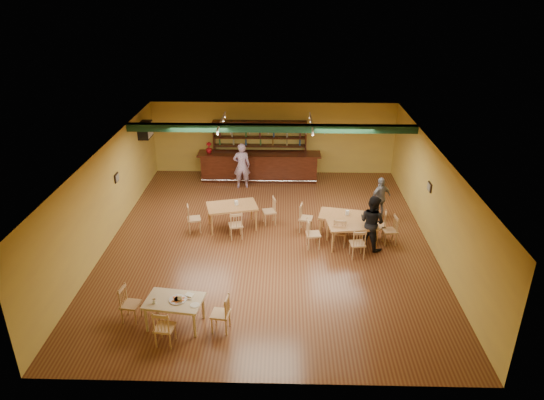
{
  "coord_description": "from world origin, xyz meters",
  "views": [
    {
      "loc": [
        0.46,
        -13.71,
        7.7
      ],
      "look_at": [
        0.08,
        0.6,
        1.15
      ],
      "focal_mm": 32.67,
      "sensor_mm": 36.0,
      "label": 1
    }
  ],
  "objects_px": {
    "dining_table_a": "(232,216)",
    "near_table": "(175,312)",
    "bar_counter": "(259,166)",
    "patron_right_a": "(372,222)",
    "patron_bar": "(242,166)",
    "dining_table_b": "(342,224)",
    "dining_table_d": "(352,234)"
  },
  "relations": [
    {
      "from": "bar_counter",
      "to": "dining_table_a",
      "type": "relative_size",
      "value": 3.08
    },
    {
      "from": "dining_table_b",
      "to": "near_table",
      "type": "distance_m",
      "value": 6.44
    },
    {
      "from": "patron_right_a",
      "to": "dining_table_a",
      "type": "bearing_deg",
      "value": 30.14
    },
    {
      "from": "dining_table_a",
      "to": "dining_table_b",
      "type": "xyz_separation_m",
      "value": [
        3.58,
        -0.41,
        -0.04
      ]
    },
    {
      "from": "dining_table_b",
      "to": "patron_right_a",
      "type": "distance_m",
      "value": 1.24
    },
    {
      "from": "dining_table_d",
      "to": "patron_right_a",
      "type": "bearing_deg",
      "value": -17.22
    },
    {
      "from": "dining_table_d",
      "to": "bar_counter",
      "type": "bearing_deg",
      "value": 113.2
    },
    {
      "from": "dining_table_b",
      "to": "near_table",
      "type": "relative_size",
      "value": 1.08
    },
    {
      "from": "dining_table_b",
      "to": "bar_counter",
      "type": "bearing_deg",
      "value": 133.26
    },
    {
      "from": "dining_table_a",
      "to": "patron_bar",
      "type": "height_order",
      "value": "patron_bar"
    },
    {
      "from": "bar_counter",
      "to": "patron_bar",
      "type": "bearing_deg",
      "value": -127.98
    },
    {
      "from": "dining_table_b",
      "to": "patron_right_a",
      "type": "bearing_deg",
      "value": -33.56
    },
    {
      "from": "dining_table_a",
      "to": "near_table",
      "type": "bearing_deg",
      "value": -113.9
    },
    {
      "from": "patron_right_a",
      "to": "dining_table_b",
      "type": "bearing_deg",
      "value": 0.53
    },
    {
      "from": "bar_counter",
      "to": "near_table",
      "type": "distance_m",
      "value": 9.45
    },
    {
      "from": "dining_table_b",
      "to": "dining_table_d",
      "type": "bearing_deg",
      "value": -60.25
    },
    {
      "from": "dining_table_b",
      "to": "near_table",
      "type": "height_order",
      "value": "dining_table_b"
    },
    {
      "from": "dining_table_a",
      "to": "near_table",
      "type": "height_order",
      "value": "dining_table_a"
    },
    {
      "from": "patron_bar",
      "to": "patron_right_a",
      "type": "distance_m",
      "value": 6.35
    },
    {
      "from": "dining_table_a",
      "to": "patron_bar",
      "type": "xyz_separation_m",
      "value": [
        0.04,
        3.43,
        0.5
      ]
    },
    {
      "from": "dining_table_a",
      "to": "dining_table_d",
      "type": "bearing_deg",
      "value": -30.4
    },
    {
      "from": "bar_counter",
      "to": "dining_table_d",
      "type": "xyz_separation_m",
      "value": [
        3.12,
        -5.36,
        -0.19
      ]
    },
    {
      "from": "dining_table_a",
      "to": "bar_counter",
      "type": "bearing_deg",
      "value": 66.58
    },
    {
      "from": "dining_table_a",
      "to": "patron_right_a",
      "type": "bearing_deg",
      "value": -29.65
    },
    {
      "from": "near_table",
      "to": "patron_bar",
      "type": "xyz_separation_m",
      "value": [
        0.9,
        8.49,
        0.55
      ]
    },
    {
      "from": "patron_bar",
      "to": "patron_right_a",
      "type": "bearing_deg",
      "value": 125.14
    },
    {
      "from": "near_table",
      "to": "patron_bar",
      "type": "bearing_deg",
      "value": 91.79
    },
    {
      "from": "bar_counter",
      "to": "patron_right_a",
      "type": "xyz_separation_m",
      "value": [
        3.69,
        -5.46,
        0.3
      ]
    },
    {
      "from": "dining_table_b",
      "to": "patron_bar",
      "type": "bearing_deg",
      "value": 144.12
    },
    {
      "from": "dining_table_d",
      "to": "dining_table_b",
      "type": "bearing_deg",
      "value": 101.28
    },
    {
      "from": "dining_table_b",
      "to": "patron_bar",
      "type": "distance_m",
      "value": 5.24
    },
    {
      "from": "dining_table_a",
      "to": "patron_bar",
      "type": "distance_m",
      "value": 3.47
    }
  ]
}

